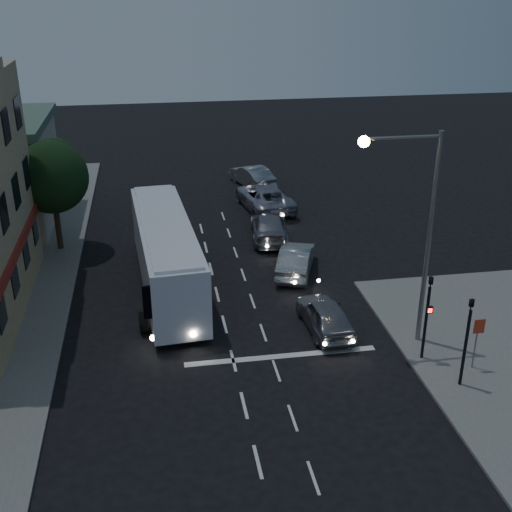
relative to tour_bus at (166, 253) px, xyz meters
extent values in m
plane|color=black|center=(2.35, -9.02, -1.96)|extent=(120.00, 120.00, 0.00)
cube|color=silver|center=(2.35, -13.02, -1.95)|extent=(0.12, 1.60, 0.01)
cube|color=silver|center=(2.35, -10.02, -1.95)|extent=(0.12, 1.60, 0.01)
cube|color=silver|center=(2.35, -7.02, -1.95)|extent=(0.12, 1.60, 0.01)
cube|color=silver|center=(2.35, -4.02, -1.95)|extent=(0.12, 1.60, 0.01)
cube|color=silver|center=(2.35, -1.02, -1.95)|extent=(0.12, 1.60, 0.01)
cube|color=silver|center=(2.35, 1.98, -1.95)|extent=(0.12, 1.60, 0.01)
cube|color=silver|center=(2.35, 4.98, -1.95)|extent=(0.12, 1.60, 0.01)
cube|color=silver|center=(2.35, 7.98, -1.95)|extent=(0.12, 1.60, 0.01)
cube|color=silver|center=(3.95, -14.02, -1.95)|extent=(0.10, 1.50, 0.01)
cube|color=silver|center=(3.95, -11.02, -1.95)|extent=(0.10, 1.50, 0.01)
cube|color=silver|center=(3.95, -8.02, -1.95)|extent=(0.10, 1.50, 0.01)
cube|color=silver|center=(3.95, -5.02, -1.95)|extent=(0.10, 1.50, 0.01)
cube|color=silver|center=(3.95, -2.02, -1.95)|extent=(0.10, 1.50, 0.01)
cube|color=silver|center=(3.95, 0.98, -1.95)|extent=(0.10, 1.50, 0.01)
cube|color=silver|center=(3.95, 3.98, -1.95)|extent=(0.10, 1.50, 0.01)
cube|color=silver|center=(3.95, 6.98, -1.95)|extent=(0.10, 1.50, 0.01)
cube|color=silver|center=(3.95, 9.98, -1.95)|extent=(0.10, 1.50, 0.01)
cube|color=silver|center=(4.35, -7.02, -1.95)|extent=(8.00, 0.35, 0.01)
cube|color=white|center=(0.00, 0.00, -0.04)|extent=(3.32, 11.94, 3.14)
cube|color=white|center=(0.00, 0.00, 1.58)|extent=(2.90, 11.52, 0.18)
cube|color=black|center=(0.00, -5.85, 0.45)|extent=(2.26, 0.29, 1.47)
cube|color=black|center=(1.24, 0.49, 0.59)|extent=(0.77, 9.80, 0.88)
cube|color=black|center=(-1.24, 0.49, 0.59)|extent=(0.77, 9.80, 0.88)
cube|color=maroon|center=(1.25, 0.98, -0.49)|extent=(0.43, 5.39, 1.38)
cube|color=maroon|center=(-1.25, 0.98, -0.49)|extent=(0.43, 5.39, 1.38)
cylinder|color=black|center=(-1.23, -4.13, -1.47)|extent=(0.42, 1.01, 0.98)
cylinder|color=black|center=(1.23, -4.13, -1.47)|extent=(0.42, 1.01, 0.98)
cylinder|color=black|center=(-1.23, 2.46, -1.47)|extent=(0.42, 1.01, 0.98)
cylinder|color=black|center=(1.23, 2.46, -1.47)|extent=(0.42, 1.01, 0.98)
cylinder|color=black|center=(-1.23, 4.13, -1.47)|extent=(0.42, 1.01, 0.98)
cylinder|color=black|center=(1.23, 4.13, -1.47)|extent=(0.42, 1.01, 0.98)
cylinder|color=#FFF2CC|center=(-0.84, -5.91, -1.22)|extent=(0.26, 0.07, 0.26)
cylinder|color=#FFF2CC|center=(0.84, -5.91, -1.22)|extent=(0.26, 0.07, 0.26)
imported|color=gray|center=(6.67, -5.22, -1.23)|extent=(1.96, 4.36, 1.46)
imported|color=#AFAFAF|center=(6.71, 0.76, -1.21)|extent=(3.02, 4.80, 1.49)
imported|color=gray|center=(6.19, 5.67, -1.22)|extent=(2.65, 5.28, 1.47)
imported|color=#9192A2|center=(6.85, 10.87, -1.12)|extent=(3.56, 6.36, 1.68)
imported|color=#9C9C9D|center=(6.84, 16.04, -1.19)|extent=(3.01, 4.97, 1.55)
cylinder|color=black|center=(9.95, -8.22, -0.24)|extent=(0.12, 0.12, 3.20)
imported|color=black|center=(9.95, -8.22, 1.81)|extent=(0.15, 0.18, 0.90)
cube|color=black|center=(9.95, -8.40, 0.46)|extent=(0.25, 0.12, 0.30)
cube|color=#FF0C0C|center=(9.95, -8.47, 0.46)|extent=(0.16, 0.02, 0.18)
cylinder|color=black|center=(10.65, -10.22, -0.24)|extent=(0.12, 0.12, 3.20)
imported|color=black|center=(10.65, -10.22, 1.81)|extent=(0.18, 0.15, 0.90)
cylinder|color=slate|center=(11.65, -9.22, -0.84)|extent=(0.06, 0.06, 2.00)
cube|color=red|center=(11.65, -9.29, 0.06)|extent=(0.45, 0.03, 0.60)
cylinder|color=slate|center=(10.35, -6.82, 2.66)|extent=(0.20, 0.20, 9.00)
cylinder|color=slate|center=(8.85, -6.82, 6.96)|extent=(3.00, 0.12, 0.12)
sphere|color=#FFBF59|center=(7.35, -6.82, 6.86)|extent=(0.44, 0.44, 0.44)
cube|color=maroon|center=(-6.60, -1.02, 1.16)|extent=(0.15, 12.00, 0.50)
cube|color=black|center=(-6.63, -5.52, 0.36)|extent=(0.06, 1.30, 1.50)
cube|color=black|center=(-6.63, -2.52, 0.36)|extent=(0.06, 1.30, 1.50)
cube|color=black|center=(-6.63, 0.48, 0.36)|extent=(0.06, 1.30, 1.50)
cube|color=black|center=(-6.63, 3.48, 0.36)|extent=(0.06, 1.30, 1.50)
cube|color=black|center=(-6.63, -2.52, 3.36)|extent=(0.06, 1.30, 1.50)
cube|color=black|center=(-6.63, 0.48, 3.36)|extent=(0.06, 1.30, 1.50)
cube|color=black|center=(-6.63, 3.48, 3.36)|extent=(0.06, 1.30, 1.50)
cube|color=black|center=(-6.63, 0.48, 6.36)|extent=(0.06, 1.30, 1.50)
cube|color=black|center=(-6.63, 3.48, 6.36)|extent=(0.06, 1.30, 1.50)
cylinder|color=black|center=(-5.85, 5.98, -0.44)|extent=(0.32, 0.32, 2.80)
sphere|color=black|center=(-5.85, 5.98, 2.36)|extent=(4.00, 4.00, 4.00)
sphere|color=black|center=(-5.65, 6.58, 3.06)|extent=(2.60, 2.60, 2.60)
sphere|color=black|center=(-6.15, 5.38, 2.76)|extent=(2.40, 2.40, 2.40)
camera|label=1|loc=(-0.39, -29.07, 12.52)|focal=45.00mm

